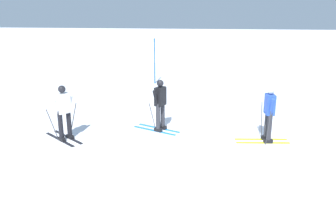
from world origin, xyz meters
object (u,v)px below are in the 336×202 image
Objects in this scene: skier_black at (160,104)px; skier_blue at (269,113)px; skier_white at (64,111)px; trail_marker_pole at (155,61)px.

skier_black is 1.00× the size of skier_blue.
trail_marker_pole reaches higher than skier_white.
skier_black is 2.99m from skier_white.
skier_blue is (6.09, 0.65, 0.00)m from skier_white.
trail_marker_pole is at bearing 100.87° from skier_black.
skier_blue is 9.00m from trail_marker_pole.
skier_white is at bearing -157.00° from skier_black.
skier_blue is at bearing -58.42° from trail_marker_pole.
skier_white is 0.71× the size of trail_marker_pole.
skier_white is (-2.75, -1.17, 0.00)m from skier_black.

